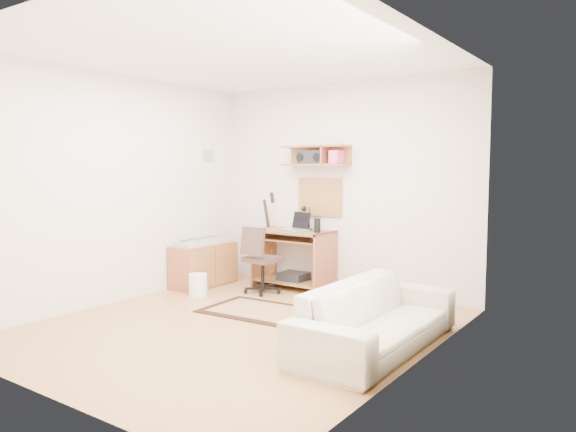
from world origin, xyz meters
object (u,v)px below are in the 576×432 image
Objects in this scene: printer at (361,292)px; task_chair at (263,259)px; sofa at (377,305)px; desk at (294,259)px; cabinet at (204,265)px.

task_chair is at bearing -177.32° from printer.
task_chair reaches higher than sofa.
printer is (0.99, -0.03, -0.29)m from desk.
printer is 0.26× the size of sofa.
cabinet is (-0.89, -0.11, -0.15)m from task_chair.
sofa reaches higher than printer.
printer is (1.14, 0.42, -0.34)m from task_chair.
task_chair is 2.33m from sofa.
desk is 1.11× the size of cabinet.
cabinet is at bearing -168.87° from task_chair.
cabinet is 1.81× the size of printer.
desk reaches higher than printer.
sofa is (1.92, -1.53, -0.00)m from desk.
printer is at bearing 23.98° from task_chair.
cabinet is 2.11m from printer.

